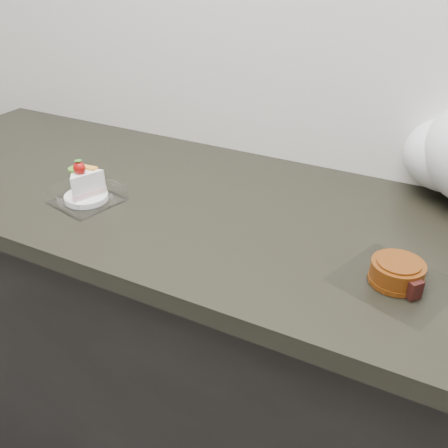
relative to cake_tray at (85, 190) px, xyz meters
name	(u,v)px	position (x,y,z in m)	size (l,w,h in m)	color
counter	(243,361)	(0.34, 0.12, -0.48)	(2.04, 0.64, 0.90)	black
cake_tray	(85,190)	(0.00, 0.00, 0.00)	(0.16, 0.16, 0.10)	white
mooncake_wrap	(397,275)	(0.68, 0.01, -0.01)	(0.23, 0.22, 0.04)	white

